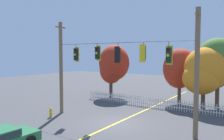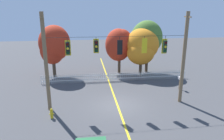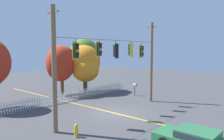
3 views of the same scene
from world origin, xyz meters
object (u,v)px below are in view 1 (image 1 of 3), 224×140
(traffic_signal_northbound_secondary, at_px, (118,55))
(autumn_oak_far_east, at_px, (205,72))
(traffic_signal_westbound_side, at_px, (76,54))
(traffic_signal_eastbound_side, at_px, (143,53))
(autumn_maple_mid, at_px, (180,68))
(traffic_signal_northbound_primary, at_px, (97,53))
(traffic_signal_southbound_primary, at_px, (169,55))
(fire_hydrant, at_px, (51,113))
(autumn_maple_far_west, at_px, (215,63))
(autumn_maple_near_fence, at_px, (113,65))

(traffic_signal_northbound_secondary, distance_m, autumn_oak_far_east, 9.61)
(traffic_signal_westbound_side, xyz_separation_m, traffic_signal_eastbound_side, (6.14, -0.02, 0.08))
(autumn_maple_mid, bearing_deg, autumn_oak_far_east, -21.41)
(autumn_oak_far_east, bearing_deg, traffic_signal_northbound_primary, -125.89)
(traffic_signal_northbound_primary, relative_size, traffic_signal_southbound_primary, 0.87)
(traffic_signal_northbound_primary, distance_m, autumn_oak_far_east, 10.58)
(traffic_signal_northbound_primary, bearing_deg, traffic_signal_southbound_primary, 0.01)
(traffic_signal_northbound_primary, xyz_separation_m, autumn_oak_far_east, (6.12, 8.46, -1.73))
(fire_hydrant, bearing_deg, autumn_maple_far_west, 46.54)
(traffic_signal_westbound_side, relative_size, fire_hydrant, 1.81)
(autumn_maple_far_west, bearing_deg, autumn_maple_mid, 179.95)
(autumn_oak_far_east, bearing_deg, traffic_signal_westbound_side, -134.62)
(traffic_signal_northbound_primary, relative_size, traffic_signal_eastbound_side, 0.96)
(autumn_maple_near_fence, height_order, autumn_maple_far_west, autumn_maple_far_west)
(traffic_signal_eastbound_side, height_order, autumn_maple_far_west, autumn_maple_far_west)
(fire_hydrant, bearing_deg, traffic_signal_eastbound_side, 11.68)
(autumn_maple_mid, xyz_separation_m, autumn_maple_far_west, (3.33, -0.00, 0.59))
(traffic_signal_northbound_primary, height_order, traffic_signal_northbound_secondary, same)
(traffic_signal_westbound_side, height_order, traffic_signal_northbound_primary, same)
(traffic_signal_northbound_primary, xyz_separation_m, fire_hydrant, (-3.62, -1.58, -4.85))
(autumn_oak_far_east, relative_size, fire_hydrant, 7.27)
(traffic_signal_westbound_side, distance_m, autumn_maple_near_fence, 9.47)
(traffic_signal_westbound_side, xyz_separation_m, fire_hydrant, (-1.40, -1.58, -4.75))
(autumn_maple_mid, bearing_deg, traffic_signal_northbound_primary, -110.39)
(traffic_signal_westbound_side, bearing_deg, traffic_signal_northbound_secondary, -0.27)
(autumn_maple_near_fence, distance_m, autumn_oak_far_east, 10.69)
(autumn_maple_mid, relative_size, fire_hydrant, 7.13)
(autumn_maple_near_fence, bearing_deg, traffic_signal_northbound_secondary, -54.78)
(traffic_signal_westbound_side, height_order, traffic_signal_northbound_secondary, same)
(traffic_signal_eastbound_side, bearing_deg, fire_hydrant, -168.32)
(autumn_maple_near_fence, xyz_separation_m, autumn_oak_far_east, (10.67, -0.64, -0.35))
(traffic_signal_westbound_side, bearing_deg, autumn_maple_near_fence, 104.34)
(traffic_signal_eastbound_side, xyz_separation_m, autumn_maple_far_west, (2.93, 9.49, -0.89))
(traffic_signal_southbound_primary, height_order, fire_hydrant, traffic_signal_southbound_primary)
(autumn_maple_near_fence, bearing_deg, traffic_signal_westbound_side, -75.66)
(traffic_signal_northbound_secondary, distance_m, autumn_maple_mid, 9.73)
(traffic_signal_westbound_side, distance_m, autumn_maple_far_west, 13.14)
(traffic_signal_southbound_primary, bearing_deg, traffic_signal_northbound_secondary, -179.71)
(autumn_maple_mid, bearing_deg, autumn_maple_near_fence, -177.29)
(autumn_maple_mid, bearing_deg, traffic_signal_westbound_side, -121.23)
(traffic_signal_northbound_primary, relative_size, autumn_oak_far_east, 0.23)
(traffic_signal_eastbound_side, height_order, autumn_oak_far_east, traffic_signal_eastbound_side)
(traffic_signal_northbound_secondary, bearing_deg, traffic_signal_northbound_primary, 179.43)
(traffic_signal_southbound_primary, height_order, autumn_maple_near_fence, autumn_maple_near_fence)
(traffic_signal_northbound_secondary, xyz_separation_m, traffic_signal_southbound_primary, (3.82, 0.02, -0.04))
(traffic_signal_northbound_secondary, xyz_separation_m, traffic_signal_eastbound_side, (2.03, -0.00, 0.10))
(traffic_signal_northbound_primary, bearing_deg, traffic_signal_westbound_side, 179.99)
(traffic_signal_northbound_secondary, height_order, autumn_maple_near_fence, autumn_maple_near_fence)
(traffic_signal_westbound_side, xyz_separation_m, traffic_signal_southbound_primary, (7.93, 0.00, -0.05))
(traffic_signal_northbound_primary, distance_m, autumn_maple_mid, 10.22)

